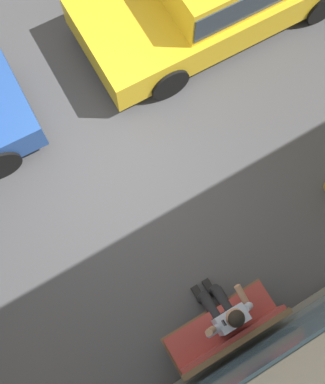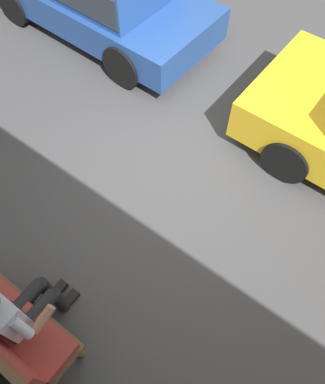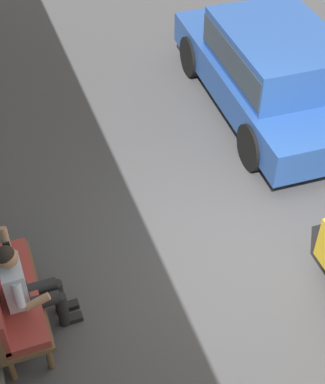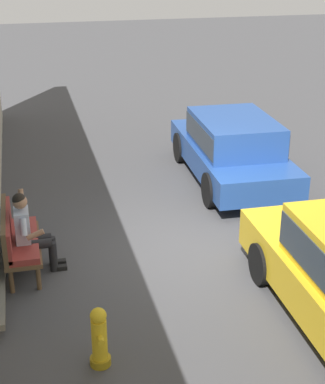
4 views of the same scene
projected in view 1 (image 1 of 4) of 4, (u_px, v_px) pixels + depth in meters
ground_plane at (116, 165)px, 7.31m from camera, size 60.00×60.00×0.00m
building_facade at (283, 384)px, 4.06m from camera, size 18.00×0.51×4.98m
bench at (227, 333)px, 6.03m from camera, size 1.52×0.55×0.99m
person_on_phone at (225, 313)px, 5.97m from camera, size 0.73×0.74×1.33m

